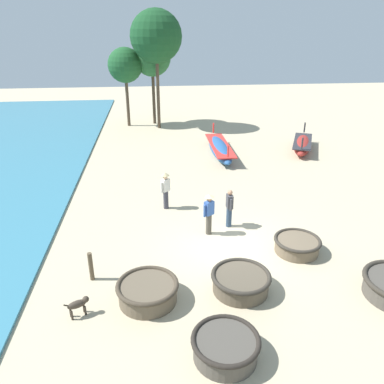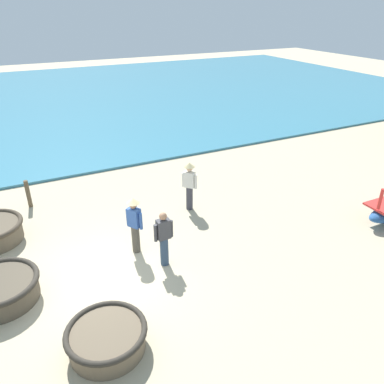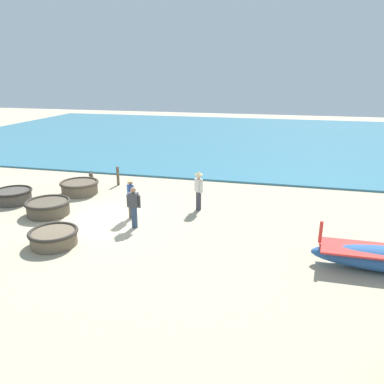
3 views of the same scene
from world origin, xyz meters
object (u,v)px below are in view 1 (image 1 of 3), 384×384
at_px(tree_tall_back, 152,58).
at_px(dog, 79,304).
at_px(coracle_tilted, 241,281).
at_px(long_boat_red_hull, 220,148).
at_px(coracle_upturned, 225,346).
at_px(mooring_post_mid_beach, 91,266).
at_px(long_boat_green_hull, 302,145).
at_px(coracle_front_right, 148,291).
at_px(coracle_center, 297,245).
at_px(tree_left_mid, 156,37).
at_px(tree_leftmost, 125,66).
at_px(fisherman_with_hat, 229,207).
at_px(fisherman_by_coracle, 166,188).
at_px(fisherman_hauling, 209,211).

bearing_deg(tree_tall_back, dog, -96.35).
bearing_deg(coracle_tilted, long_boat_red_hull, 82.60).
relative_size(coracle_upturned, mooring_post_mid_beach, 1.73).
distance_m(long_boat_red_hull, long_boat_green_hull, 5.38).
bearing_deg(coracle_tilted, coracle_front_right, -176.72).
relative_size(dog, tree_tall_back, 0.10).
bearing_deg(coracle_upturned, coracle_center, 51.51).
bearing_deg(coracle_center, coracle_front_right, -158.94).
xyz_separation_m(long_boat_green_hull, tree_left_mid, (-8.89, 6.88, 6.22)).
xyz_separation_m(coracle_tilted, tree_leftmost, (-4.21, 21.04, 4.26)).
bearing_deg(fisherman_with_hat, long_boat_green_hull, 54.37).
distance_m(long_boat_green_hull, fisherman_by_coracle, 11.65).
xyz_separation_m(long_boat_green_hull, fisherman_with_hat, (-6.63, -9.25, 0.44)).
height_order(fisherman_with_hat, tree_tall_back, tree_tall_back).
relative_size(coracle_center, mooring_post_mid_beach, 1.70).
height_order(coracle_center, tree_tall_back, tree_tall_back).
bearing_deg(coracle_center, fisherman_with_hat, 134.16).
relative_size(fisherman_with_hat, dog, 2.45).
xyz_separation_m(long_boat_red_hull, tree_tall_back, (-3.84, 8.69, 4.70)).
xyz_separation_m(coracle_center, tree_leftmost, (-6.66, 19.19, 4.30)).
relative_size(coracle_center, fisherman_by_coracle, 0.98).
relative_size(dog, mooring_post_mid_beach, 0.66).
bearing_deg(coracle_front_right, tree_tall_back, 88.41).
height_order(coracle_tilted, mooring_post_mid_beach, mooring_post_mid_beach).
height_order(coracle_front_right, tree_tall_back, tree_tall_back).
distance_m(tree_tall_back, tree_left_mid, 2.22).
bearing_deg(coracle_front_right, long_boat_red_hull, 71.25).
bearing_deg(coracle_front_right, coracle_center, 21.06).
xyz_separation_m(coracle_tilted, mooring_post_mid_beach, (-4.50, 1.02, 0.16)).
relative_size(fisherman_hauling, tree_left_mid, 0.20).
distance_m(coracle_center, coracle_tilted, 3.06).
xyz_separation_m(coracle_tilted, tree_left_mid, (-1.83, 20.05, 6.29)).
xyz_separation_m(coracle_center, fisherman_by_coracle, (-4.41, 3.97, 0.67)).
height_order(coracle_center, coracle_front_right, coracle_front_right).
xyz_separation_m(coracle_upturned, fisherman_with_hat, (1.36, 6.31, 0.52)).
relative_size(coracle_front_right, dog, 2.82).
distance_m(coracle_tilted, coracle_front_right, 2.77).
xyz_separation_m(dog, tree_leftmost, (0.42, 21.61, 4.21)).
height_order(fisherman_by_coracle, tree_leftmost, tree_leftmost).
relative_size(fisherman_with_hat, tree_leftmost, 0.27).
height_order(long_boat_green_hull, tree_tall_back, tree_tall_back).
distance_m(coracle_front_right, fisherman_by_coracle, 6.06).
distance_m(coracle_center, dog, 7.48).
bearing_deg(coracle_upturned, long_boat_red_hull, 80.35).
distance_m(coracle_upturned, fisherman_by_coracle, 8.30).
relative_size(fisherman_with_hat, tree_left_mid, 0.18).
xyz_separation_m(long_boat_red_hull, fisherman_by_coracle, (-3.64, -7.12, 0.57)).
height_order(fisherman_with_hat, tree_left_mid, tree_left_mid).
height_order(mooring_post_mid_beach, tree_leftmost, tree_leftmost).
distance_m(mooring_post_mid_beach, tree_tall_back, 21.24).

